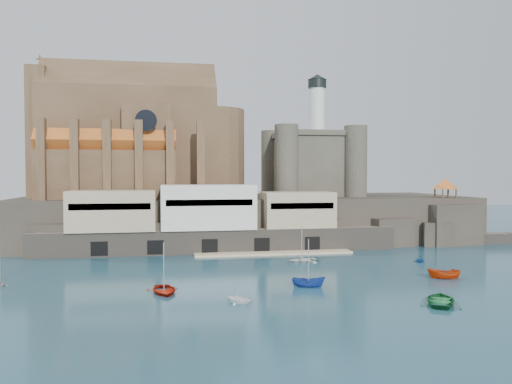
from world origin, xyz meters
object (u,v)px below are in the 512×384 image
object	(u,v)px
castle_keep	(311,161)
boat_0	(164,293)
church	(139,143)
pavilion	(446,185)
boat_1	(239,303)
boat_2	(308,287)

from	to	relation	value
castle_keep	boat_0	world-z (taller)	castle_keep
church	boat_0	xyz separation A→B (m)	(5.89, -51.75, -22.13)
pavilion	boat_1	size ratio (longest dim) A/B	1.91
pavilion	boat_0	world-z (taller)	pavilion
pavilion	boat_0	xyz separation A→B (m)	(-60.24, -35.90, -12.73)
castle_keep	boat_1	bearing A→B (deg)	-114.01
boat_0	boat_2	distance (m)	19.03
church	boat_2	bearing A→B (deg)	-64.28
boat_0	pavilion	bearing A→B (deg)	22.95
boat_0	boat_2	world-z (taller)	boat_0
church	boat_0	distance (m)	56.59
castle_keep	boat_1	world-z (taller)	castle_keep
boat_2	boat_1	bearing A→B (deg)	137.68
castle_keep	pavilion	size ratio (longest dim) A/B	4.58
pavilion	boat_0	bearing A→B (deg)	-149.21
boat_1	pavilion	bearing A→B (deg)	-8.35
pavilion	boat_1	distance (m)	68.06
church	pavilion	distance (m)	68.65
castle_keep	pavilion	distance (m)	30.50
church	pavilion	world-z (taller)	church
boat_1	castle_keep	bearing A→B (deg)	18.14
boat_0	boat_2	size ratio (longest dim) A/B	1.35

